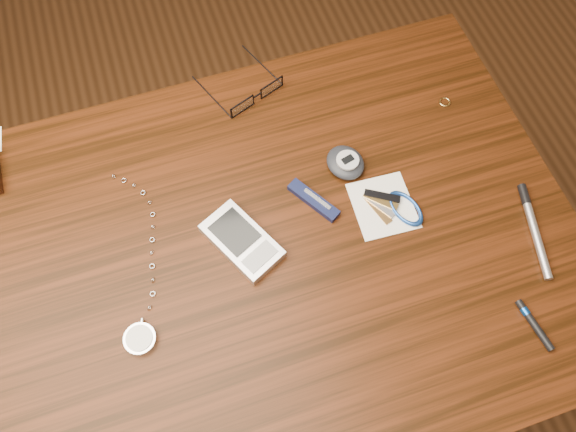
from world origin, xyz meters
The scene contains 11 objects.
ground centered at (0.00, 0.00, 0.00)m, with size 3.80×3.80×0.00m, color #472814.
desk centered at (0.00, 0.00, 0.65)m, with size 1.00×0.70×0.75m.
eyeglasses centered at (0.09, 0.28, 0.76)m, with size 0.15×0.15×0.03m.
gold_ring centered at (0.40, 0.17, 0.75)m, with size 0.02×0.02×0.00m, color tan.
pocket_watch centered at (-0.19, -0.07, 0.76)m, with size 0.09×0.30×0.01m.
pda_phone centered at (-0.01, 0.02, 0.76)m, with size 0.11×0.14×0.02m.
pedometer centered at (0.19, 0.10, 0.76)m, with size 0.07×0.08×0.03m.
notepad_keys centered at (0.23, 0.00, 0.75)m, with size 0.11×0.11×0.01m.
pocket_knife centered at (0.12, 0.05, 0.76)m, with size 0.06×0.09×0.01m.
silver_pen centered at (0.42, -0.09, 0.76)m, with size 0.05×0.16×0.01m.
black_blue_pen centered at (0.35, -0.23, 0.76)m, with size 0.02×0.08×0.01m.
Camera 1 is at (-0.05, -0.32, 1.54)m, focal length 35.00 mm.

